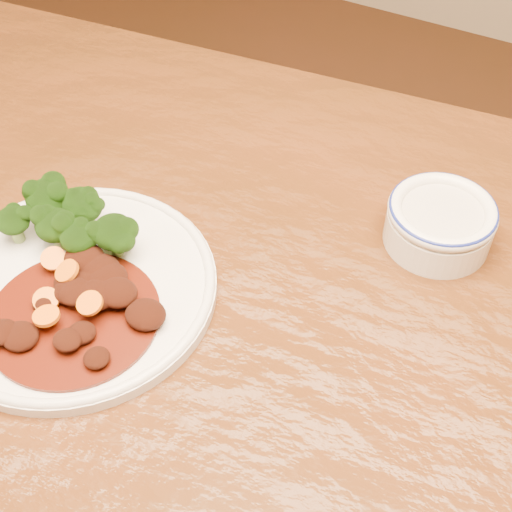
% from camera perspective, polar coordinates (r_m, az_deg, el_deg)
% --- Properties ---
extents(dining_table, '(1.58, 1.05, 0.75)m').
position_cam_1_polar(dining_table, '(0.75, 2.38, -10.75)').
color(dining_table, '#4F250D').
rests_on(dining_table, ground).
extents(dinner_plate, '(0.29, 0.29, 0.02)m').
position_cam_1_polar(dinner_plate, '(0.74, -14.35, -2.39)').
color(dinner_plate, silver).
rests_on(dinner_plate, dining_table).
extents(broccoli_florets, '(0.14, 0.09, 0.05)m').
position_cam_1_polar(broccoli_florets, '(0.77, -14.76, 3.05)').
color(broccoli_florets, '#7C9C51').
rests_on(broccoli_florets, dinner_plate).
extents(mince_stew, '(0.17, 0.17, 0.03)m').
position_cam_1_polar(mince_stew, '(0.71, -13.56, -3.31)').
color(mince_stew, '#471207').
rests_on(mince_stew, dinner_plate).
extents(dip_bowl, '(0.12, 0.12, 0.05)m').
position_cam_1_polar(dip_bowl, '(0.78, 14.51, 2.69)').
color(dip_bowl, silver).
rests_on(dip_bowl, dining_table).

